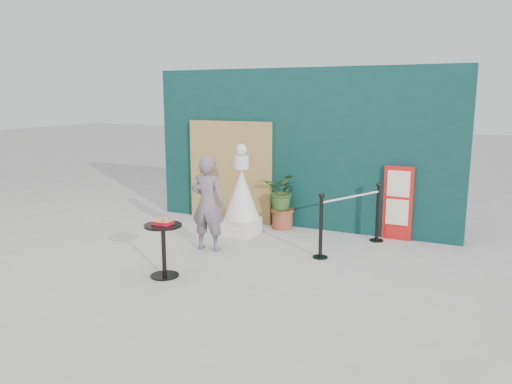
{
  "coord_description": "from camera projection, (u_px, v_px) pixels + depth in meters",
  "views": [
    {
      "loc": [
        3.3,
        -5.76,
        2.49
      ],
      "look_at": [
        0.0,
        1.2,
        1.0
      ],
      "focal_mm": 35.0,
      "sensor_mm": 36.0,
      "label": 1
    }
  ],
  "objects": [
    {
      "name": "cafe_table",
      "position": [
        164.0,
        242.0,
        6.9
      ],
      "size": [
        0.52,
        0.52,
        0.75
      ],
      "color": "black",
      "rests_on": "ground"
    },
    {
      "name": "planter",
      "position": [
        283.0,
        196.0,
        9.4
      ],
      "size": [
        0.64,
        0.55,
        1.08
      ],
      "color": "brown",
      "rests_on": "ground"
    },
    {
      "name": "stanchion_barrier",
      "position": [
        351.0,
        220.0,
        8.15
      ],
      "size": [
        0.84,
        1.54,
        1.03
      ],
      "color": "black",
      "rests_on": "ground"
    },
    {
      "name": "back_wall",
      "position": [
        300.0,
        149.0,
        9.48
      ],
      "size": [
        6.0,
        0.3,
        3.0
      ],
      "primitive_type": "cube",
      "color": "#0A2E2E",
      "rests_on": "ground"
    },
    {
      "name": "statue",
      "position": [
        242.0,
        198.0,
        8.96
      ],
      "size": [
        0.65,
        0.65,
        1.65
      ],
      "color": "white",
      "rests_on": "ground"
    },
    {
      "name": "bamboo_fence",
      "position": [
        230.0,
        171.0,
        9.97
      ],
      "size": [
        1.8,
        0.08,
        2.0
      ],
      "primitive_type": "cube",
      "color": "tan",
      "rests_on": "ground"
    },
    {
      "name": "food_basket",
      "position": [
        163.0,
        222.0,
        6.84
      ],
      "size": [
        0.26,
        0.19,
        0.11
      ],
      "color": "#B11223",
      "rests_on": "cafe_table"
    },
    {
      "name": "ground",
      "position": [
        219.0,
        277.0,
        6.97
      ],
      "size": [
        60.0,
        60.0,
        0.0
      ],
      "primitive_type": "plane",
      "color": "#ADAAA5",
      "rests_on": "ground"
    },
    {
      "name": "woman",
      "position": [
        208.0,
        203.0,
        8.07
      ],
      "size": [
        0.61,
        0.44,
        1.55
      ],
      "primitive_type": "imported",
      "rotation": [
        0.0,
        0.0,
        3.26
      ],
      "color": "slate",
      "rests_on": "ground"
    },
    {
      "name": "menu_board",
      "position": [
        398.0,
        203.0,
        8.67
      ],
      "size": [
        0.5,
        0.07,
        1.3
      ],
      "color": "red",
      "rests_on": "ground"
    }
  ]
}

